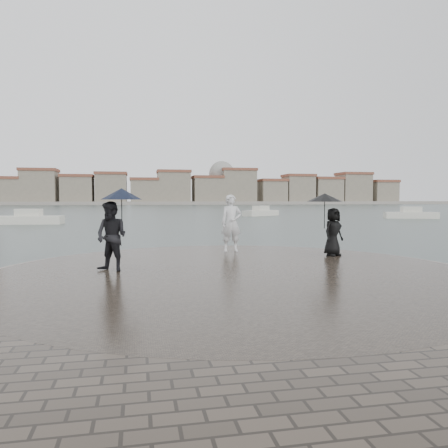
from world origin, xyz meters
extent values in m
plane|color=#2B3835|center=(0.00, 0.00, 0.00)|extent=(400.00, 400.00, 0.00)
cylinder|color=gray|center=(0.00, 3.50, 0.16)|extent=(12.50, 12.50, 0.32)
cylinder|color=#2D261E|center=(0.00, 3.50, 0.18)|extent=(11.90, 11.90, 0.36)
imported|color=silver|center=(0.78, 7.48, 1.32)|extent=(0.72, 0.50, 1.92)
imported|color=black|center=(-2.95, 4.12, 1.22)|extent=(1.05, 1.00, 1.72)
cylinder|color=black|center=(-2.70, 4.22, 1.71)|extent=(0.02, 0.02, 0.90)
cone|color=#101832|center=(-2.70, 4.22, 2.26)|extent=(1.04, 1.04, 0.28)
imported|color=black|center=(3.66, 5.76, 1.11)|extent=(0.86, 0.75, 1.49)
cylinder|color=black|center=(3.41, 5.86, 1.66)|extent=(0.02, 0.02, 0.90)
cone|color=black|center=(3.41, 5.86, 2.18)|extent=(1.12, 1.12, 0.26)
cube|color=gray|center=(0.00, 163.00, 0.60)|extent=(260.00, 20.00, 1.20)
cube|color=gray|center=(-48.00, 160.00, 4.50)|extent=(10.00, 10.00, 9.00)
cube|color=brown|center=(-48.00, 160.00, 9.50)|extent=(10.60, 10.60, 1.00)
cube|color=gray|center=(-37.00, 160.00, 6.00)|extent=(12.00, 10.00, 12.00)
cube|color=brown|center=(-37.00, 160.00, 12.50)|extent=(12.60, 10.60, 1.00)
cube|color=gray|center=(-24.00, 160.00, 5.00)|extent=(11.00, 10.00, 10.00)
cube|color=brown|center=(-24.00, 160.00, 10.50)|extent=(11.60, 10.60, 1.00)
cube|color=gray|center=(-12.00, 160.00, 5.50)|extent=(11.00, 10.00, 11.00)
cube|color=brown|center=(-12.00, 160.00, 11.50)|extent=(11.60, 10.60, 1.00)
cube|color=gray|center=(0.00, 160.00, 4.50)|extent=(10.00, 10.00, 9.00)
cube|color=brown|center=(0.00, 160.00, 9.50)|extent=(10.60, 10.60, 1.00)
cube|color=gray|center=(11.00, 160.00, 6.00)|extent=(12.00, 10.00, 12.00)
cube|color=brown|center=(11.00, 160.00, 12.50)|extent=(12.60, 10.60, 1.00)
cube|color=gray|center=(24.00, 160.00, 5.00)|extent=(11.00, 10.00, 10.00)
cube|color=brown|center=(24.00, 160.00, 10.50)|extent=(11.60, 10.60, 1.00)
cube|color=gray|center=(36.00, 160.00, 6.50)|extent=(13.00, 10.00, 13.00)
cube|color=brown|center=(36.00, 160.00, 13.50)|extent=(13.60, 10.60, 1.00)
cube|color=gray|center=(50.00, 160.00, 4.50)|extent=(10.00, 10.00, 9.00)
cube|color=brown|center=(50.00, 160.00, 9.50)|extent=(10.60, 10.60, 1.00)
cube|color=gray|center=(61.00, 160.00, 5.50)|extent=(11.00, 10.00, 11.00)
cube|color=brown|center=(61.00, 160.00, 11.50)|extent=(11.60, 10.60, 1.00)
cube|color=gray|center=(73.00, 160.00, 5.00)|extent=(11.00, 10.00, 10.00)
cube|color=brown|center=(73.00, 160.00, 10.50)|extent=(11.60, 10.60, 1.00)
cube|color=gray|center=(85.00, 160.00, 6.00)|extent=(12.00, 10.00, 12.00)
cube|color=brown|center=(85.00, 160.00, 12.50)|extent=(12.60, 10.60, 1.00)
cube|color=gray|center=(98.00, 160.00, 4.50)|extent=(10.00, 10.00, 9.00)
cube|color=brown|center=(98.00, 160.00, 9.50)|extent=(10.60, 10.60, 1.00)
sphere|color=gray|center=(30.00, 162.00, 12.00)|extent=(10.00, 10.00, 10.00)
cube|color=beige|center=(12.90, 46.24, 0.25)|extent=(5.40, 4.50, 0.90)
cube|color=beige|center=(12.90, 46.24, 0.85)|extent=(2.32, 2.14, 0.90)
cube|color=beige|center=(-11.40, 32.52, 0.25)|extent=(5.64, 2.18, 0.90)
cube|color=beige|center=(-11.40, 32.52, 0.85)|extent=(2.12, 1.41, 0.90)
cube|color=beige|center=(27.05, 36.04, 0.25)|extent=(5.72, 3.25, 0.90)
cube|color=beige|center=(27.05, 36.04, 0.85)|extent=(2.28, 1.77, 0.90)
camera|label=1|loc=(-2.30, -6.88, 2.13)|focal=35.00mm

